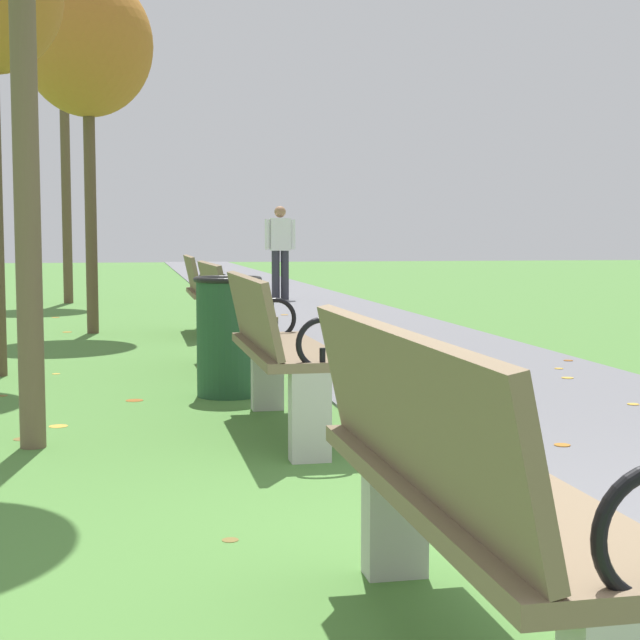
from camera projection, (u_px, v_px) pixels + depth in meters
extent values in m
cube|color=slate|center=(261.00, 289.00, 20.57)|extent=(2.66, 44.00, 0.02)
cube|color=#7A664C|center=(476.00, 491.00, 2.47)|extent=(0.46, 1.61, 0.05)
cube|color=#7A664C|center=(404.00, 406.00, 2.42)|extent=(0.14, 1.60, 0.40)
cube|color=#B7B5AD|center=(395.00, 508.00, 3.22)|extent=(0.20, 0.12, 0.45)
torus|color=black|center=(411.00, 397.00, 3.22)|extent=(0.27, 0.03, 0.27)
cylinder|color=black|center=(411.00, 421.00, 3.22)|extent=(0.03, 0.03, 0.12)
cube|color=#7A664C|center=(286.00, 350.00, 5.55)|extent=(0.45, 1.60, 0.05)
cube|color=#7A664C|center=(252.00, 311.00, 5.50)|extent=(0.14, 1.60, 0.40)
cube|color=#B7B5AD|center=(310.00, 417.00, 4.85)|extent=(0.20, 0.12, 0.45)
cube|color=#B7B5AD|center=(267.00, 375.00, 6.30)|extent=(0.20, 0.12, 0.45)
torus|color=black|center=(322.00, 344.00, 4.81)|extent=(0.27, 0.03, 0.27)
cylinder|color=black|center=(322.00, 360.00, 4.82)|extent=(0.03, 0.03, 0.12)
torus|color=black|center=(276.00, 318.00, 6.30)|extent=(0.27, 0.03, 0.27)
cylinder|color=black|center=(276.00, 331.00, 6.31)|extent=(0.03, 0.03, 0.12)
cube|color=#7A664C|center=(236.00, 313.00, 8.22)|extent=(0.48, 1.61, 0.05)
cube|color=#7A664C|center=(213.00, 287.00, 8.16)|extent=(0.16, 1.60, 0.40)
cube|color=#B7B5AD|center=(249.00, 353.00, 7.52)|extent=(0.20, 0.13, 0.45)
cube|color=#B7B5AD|center=(226.00, 334.00, 8.96)|extent=(0.20, 0.13, 0.45)
torus|color=black|center=(257.00, 305.00, 7.48)|extent=(0.27, 0.04, 0.27)
cylinder|color=black|center=(257.00, 316.00, 7.49)|extent=(0.03, 0.03, 0.12)
torus|color=black|center=(232.00, 294.00, 8.96)|extent=(0.27, 0.04, 0.27)
cylinder|color=black|center=(232.00, 303.00, 8.97)|extent=(0.03, 0.03, 0.12)
cube|color=#7A664C|center=(209.00, 293.00, 11.13)|extent=(0.44, 1.60, 0.05)
cube|color=#7A664C|center=(192.00, 273.00, 11.08)|extent=(0.13, 1.60, 0.40)
cube|color=#B7B5AD|center=(215.00, 320.00, 10.43)|extent=(0.20, 0.12, 0.45)
cube|color=#B7B5AD|center=(205.00, 310.00, 11.88)|extent=(0.20, 0.12, 0.45)
torus|color=black|center=(220.00, 286.00, 10.39)|extent=(0.27, 0.03, 0.27)
cylinder|color=black|center=(220.00, 294.00, 10.40)|extent=(0.03, 0.03, 0.12)
torus|color=black|center=(209.00, 280.00, 11.88)|extent=(0.27, 0.03, 0.27)
cylinder|color=black|center=(210.00, 286.00, 11.89)|extent=(0.03, 0.03, 0.12)
cylinder|color=brown|center=(26.00, 141.00, 5.05)|extent=(0.14, 0.14, 3.22)
cylinder|color=brown|center=(91.00, 213.00, 11.17)|extent=(0.13, 0.13, 2.76)
ellipsoid|color=#B26B28|center=(87.00, 44.00, 11.01)|extent=(1.47, 1.47, 1.62)
cylinder|color=brown|center=(66.00, 187.00, 16.18)|extent=(0.16, 0.16, 3.87)
ellipsoid|color=#B26B28|center=(63.00, 35.00, 15.97)|extent=(1.52, 1.52, 1.67)
cylinder|color=#2D2D38|center=(276.00, 275.00, 16.96)|extent=(0.14, 0.14, 0.85)
cylinder|color=#2D2D38|center=(285.00, 275.00, 16.98)|extent=(0.14, 0.14, 0.85)
cube|color=white|center=(280.00, 234.00, 16.91)|extent=(0.34, 0.22, 0.56)
sphere|color=#9E7051|center=(280.00, 212.00, 16.88)|extent=(0.20, 0.20, 0.20)
cylinder|color=white|center=(268.00, 234.00, 16.87)|extent=(0.09, 0.09, 0.52)
cylinder|color=white|center=(293.00, 234.00, 16.95)|extent=(0.09, 0.09, 0.52)
cylinder|color=#234C2D|center=(228.00, 339.00, 6.84)|extent=(0.44, 0.44, 0.80)
torus|color=black|center=(228.00, 279.00, 6.80)|extent=(0.48, 0.48, 0.04)
cylinder|color=#AD6B23|center=(562.00, 445.00, 5.14)|extent=(0.10, 0.10, 0.00)
cylinder|color=#AD6B23|center=(56.00, 317.00, 13.47)|extent=(0.12, 0.12, 0.00)
cylinder|color=brown|center=(328.00, 311.00, 14.32)|extent=(0.08, 0.08, 0.00)
cylinder|color=gold|center=(559.00, 368.00, 8.11)|extent=(0.10, 0.10, 0.00)
cylinder|color=#AD6B23|center=(252.00, 321.00, 12.61)|extent=(0.12, 0.12, 0.00)
cylinder|color=brown|center=(23.00, 439.00, 5.40)|extent=(0.11, 0.11, 0.00)
cylinder|color=gold|center=(567.00, 378.00, 7.58)|extent=(0.12, 0.12, 0.00)
cylinder|color=gold|center=(58.00, 426.00, 5.76)|extent=(0.14, 0.14, 0.00)
cylinder|color=#93511E|center=(134.00, 400.00, 6.66)|extent=(0.15, 0.15, 0.00)
cylinder|color=brown|center=(2.00, 396.00, 6.86)|extent=(0.12, 0.12, 0.00)
cylinder|color=#BC842D|center=(377.00, 374.00, 7.79)|extent=(0.11, 0.11, 0.00)
cylinder|color=#BC842D|center=(284.00, 315.00, 13.65)|extent=(0.15, 0.15, 0.00)
cylinder|color=gold|center=(529.00, 422.00, 5.76)|extent=(0.10, 0.10, 0.00)
cylinder|color=#AD6B23|center=(67.00, 332.00, 11.42)|extent=(0.13, 0.13, 0.00)
cylinder|color=gold|center=(56.00, 374.00, 7.95)|extent=(0.07, 0.07, 0.00)
cylinder|color=brown|center=(230.00, 539.00, 3.60)|extent=(0.08, 0.08, 0.00)
cylinder|color=gold|center=(633.00, 404.00, 6.39)|extent=(0.09, 0.09, 0.00)
cylinder|color=#93511E|center=(568.00, 360.00, 8.63)|extent=(0.11, 0.11, 0.00)
cylinder|color=#AD6B23|center=(437.00, 408.00, 6.23)|extent=(0.08, 0.08, 0.00)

